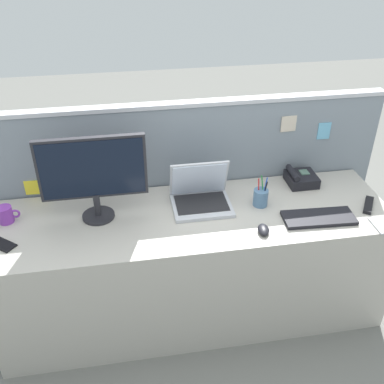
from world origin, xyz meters
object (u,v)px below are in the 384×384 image
desk_phone (301,178)px  coffee_mug (6,215)px  tv_remote (368,205)px  cell_phone_black_slab (3,245)px  laptop (200,194)px  desktop_monitor (93,172)px  pen_cup (261,197)px  cell_phone_silver_slab (379,225)px  keyboard_main (319,218)px  computer_mouse_right_hand (263,230)px

desk_phone → coffee_mug: desk_phone is taller
desk_phone → tv_remote: bearing=-46.4°
cell_phone_black_slab → laptop: bearing=-38.8°
desktop_monitor → pen_cup: 0.94m
desk_phone → coffee_mug: 1.72m
pen_cup → cell_phone_black_slab: bearing=-174.3°
desktop_monitor → desk_phone: bearing=6.7°
cell_phone_silver_slab → tv_remote: size_ratio=0.87×
coffee_mug → cell_phone_silver_slab: bearing=-10.7°
desk_phone → pen_cup: 0.36m
keyboard_main → tv_remote: 0.34m
laptop → keyboard_main: size_ratio=0.85×
cell_phone_black_slab → cell_phone_silver_slab: same height
cell_phone_silver_slab → keyboard_main: bearing=159.8°
desk_phone → cell_phone_silver_slab: desk_phone is taller
pen_cup → laptop: bearing=167.9°
desktop_monitor → pen_cup: size_ratio=3.01×
coffee_mug → desk_phone: bearing=3.9°
desktop_monitor → cell_phone_black_slab: desktop_monitor is taller
cell_phone_silver_slab → tv_remote: (0.03, 0.18, 0.01)m
keyboard_main → cell_phone_black_slab: keyboard_main is taller
computer_mouse_right_hand → tv_remote: computer_mouse_right_hand is taller
desktop_monitor → laptop: bearing=3.0°
computer_mouse_right_hand → tv_remote: 0.67m
laptop → cell_phone_black_slab: laptop is taller
laptop → pen_cup: size_ratio=1.78×
desktop_monitor → keyboard_main: desktop_monitor is taller
desk_phone → pen_cup: size_ratio=0.94×
desktop_monitor → cell_phone_silver_slab: (1.48, -0.34, -0.28)m
desktop_monitor → computer_mouse_right_hand: size_ratio=5.63×
desk_phone → tv_remote: desk_phone is taller
cell_phone_black_slab → cell_phone_silver_slab: bearing=-54.9°
laptop → cell_phone_black_slab: 1.07m
laptop → tv_remote: bearing=-11.5°
cell_phone_silver_slab → tv_remote: 0.19m
computer_mouse_right_hand → pen_cup: pen_cup is taller
laptop → desk_phone: bearing=10.1°
pen_cup → coffee_mug: 1.40m
laptop → tv_remote: laptop is taller
laptop → computer_mouse_right_hand: laptop is taller
keyboard_main → cell_phone_black_slab: bearing=-178.9°
tv_remote → coffee_mug: 2.01m
cell_phone_silver_slab → cell_phone_black_slab: bearing=175.5°
laptop → pen_cup: laptop is taller
laptop → cell_phone_black_slab: bearing=-168.7°
keyboard_main → coffee_mug: 1.70m
desk_phone → keyboard_main: size_ratio=0.45×
desktop_monitor → cell_phone_silver_slab: 1.55m
laptop → desk_phone: (0.65, 0.11, -0.02)m
desktop_monitor → computer_mouse_right_hand: 0.94m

